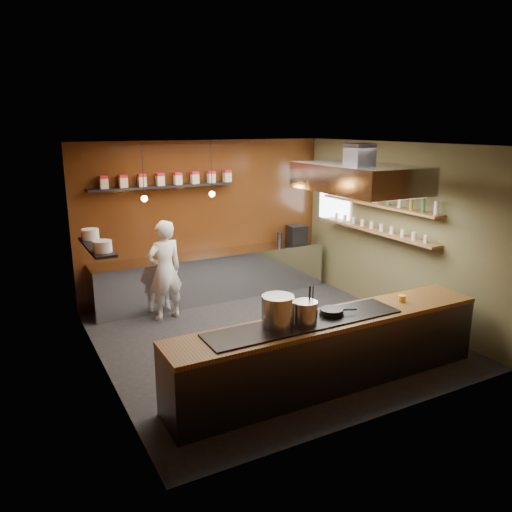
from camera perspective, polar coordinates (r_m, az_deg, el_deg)
floor at (r=7.99m, az=1.49°, el=-9.41°), size 5.00×5.00×0.00m
back_wall at (r=9.70m, az=-5.75°, el=4.17°), size 5.00×0.00×5.00m
left_wall at (r=6.67m, az=-17.47°, el=-1.32°), size 0.00×5.00×5.00m
right_wall at (r=8.97m, az=15.62°, el=2.83°), size 0.00×5.00×5.00m
ceiling at (r=7.29m, az=1.65°, el=12.64°), size 5.00×5.00×0.00m
window_pane at (r=10.15m, az=8.96°, el=6.82°), size 0.00×1.00×1.00m
prep_counter at (r=9.66m, az=-4.84°, el=-2.27°), size 4.60×0.65×0.90m
pass_counter at (r=6.57m, az=8.49°, el=-10.65°), size 4.40×0.72×0.94m
tin_shelf at (r=9.17m, az=-10.77°, el=7.80°), size 2.60×0.26×0.04m
plate_shelf at (r=7.64m, az=-17.76°, el=1.04°), size 0.30×1.40×0.04m
bottle_shelf_upper at (r=9.01m, az=13.75°, el=5.72°), size 0.26×2.80×0.04m
bottle_shelf_lower at (r=9.09m, az=13.57°, el=2.80°), size 0.26×2.80×0.04m
extractor_hood at (r=7.74m, az=11.63°, el=8.79°), size 1.20×2.00×0.72m
pendant_left at (r=8.41m, az=-12.66°, el=6.76°), size 0.10×0.10×0.95m
pendant_right at (r=8.80m, az=-5.06°, el=7.40°), size 0.10×0.10×0.95m
storage_tins at (r=9.20m, az=-9.91°, el=8.69°), size 2.43×0.13×0.22m
plate_stacks at (r=7.62m, az=-17.82°, el=1.77°), size 0.26×1.16×0.16m
bottles at (r=8.99m, az=13.80°, el=6.60°), size 0.06×2.66×0.24m
wine_glasses at (r=9.07m, az=13.60°, el=3.32°), size 0.07×2.37×0.13m
stockpot_large at (r=5.96m, az=2.51°, el=-6.30°), size 0.46×0.46×0.38m
stockpot_small at (r=6.09m, az=5.67°, el=-6.41°), size 0.33×0.33×0.28m
utensil_crock at (r=6.24m, az=6.27°, el=-6.25°), size 0.19×0.19×0.20m
frying_pan at (r=6.42m, az=8.66°, el=-6.33°), size 0.47×0.31×0.08m
butter_jar at (r=7.14m, az=16.34°, el=-4.67°), size 0.11×0.11×0.09m
espresso_machine at (r=10.40m, az=4.68°, el=2.54°), size 0.38×0.37×0.36m
chef at (r=8.64m, az=-10.38°, el=-1.63°), size 0.70×0.52×1.74m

